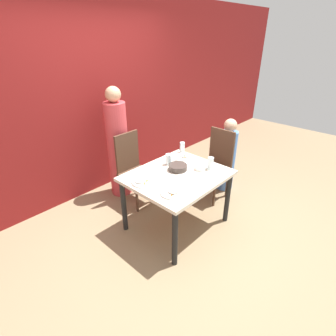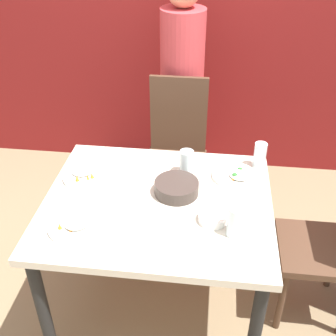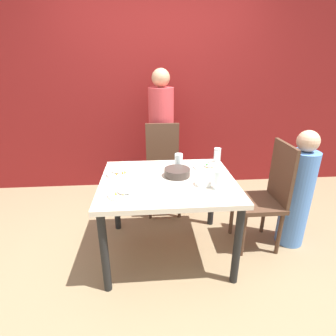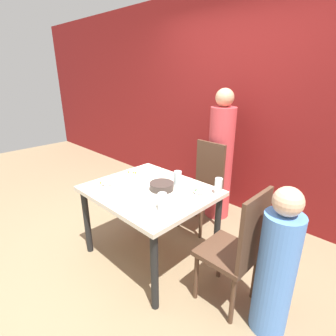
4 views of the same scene
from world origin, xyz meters
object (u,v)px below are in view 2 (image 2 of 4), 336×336
object	(u,v)px
chair_child_spot	(336,238)
person_adult	(182,101)
bowl_curry	(177,187)
plate_rice_adult	(77,224)
glass_water_tall	(186,162)
chair_adult_spot	(177,149)

from	to	relation	value
chair_child_spot	person_adult	bearing A→B (deg)	-140.26
person_adult	bowl_curry	bearing A→B (deg)	-85.96
person_adult	plate_rice_adult	world-z (taller)	person_adult
bowl_curry	plate_rice_adult	bearing A→B (deg)	-144.07
bowl_curry	person_adult	bearing A→B (deg)	94.04
chair_child_spot	plate_rice_adult	distance (m)	1.28
person_adult	plate_rice_adult	size ratio (longest dim) A/B	5.95
bowl_curry	glass_water_tall	world-z (taller)	glass_water_tall
chair_child_spot	glass_water_tall	bearing A→B (deg)	-104.00
chair_adult_spot	person_adult	xyz separation A→B (m)	(0.00, 0.31, 0.21)
chair_child_spot	person_adult	distance (m)	1.41
plate_rice_adult	glass_water_tall	xyz separation A→B (m)	(0.45, 0.48, 0.05)
chair_child_spot	plate_rice_adult	size ratio (longest dim) A/B	3.77
chair_adult_spot	glass_water_tall	size ratio (longest dim) A/B	7.29
chair_adult_spot	plate_rice_adult	distance (m)	1.12
chair_child_spot	person_adult	xyz separation A→B (m)	(-0.89, 1.07, 0.21)
person_adult	glass_water_tall	bearing A→B (deg)	-82.98
plate_rice_adult	glass_water_tall	bearing A→B (deg)	46.87
bowl_curry	chair_child_spot	bearing A→B (deg)	-1.16
chair_adult_spot	glass_water_tall	distance (m)	0.63
chair_adult_spot	person_adult	bearing A→B (deg)	90.00
chair_adult_spot	bowl_curry	size ratio (longest dim) A/B	4.53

